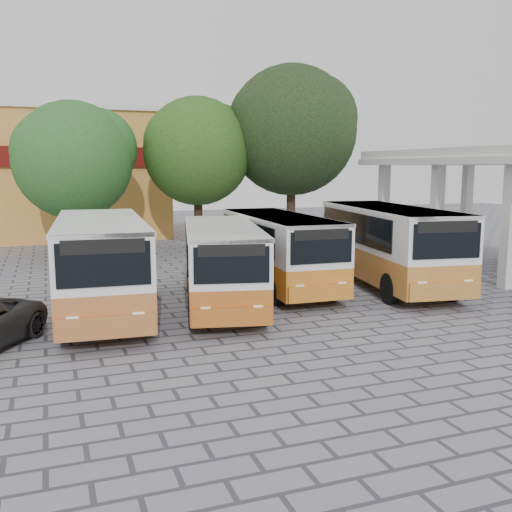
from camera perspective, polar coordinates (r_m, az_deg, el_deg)
name	(u,v)px	position (r m, az deg, el deg)	size (l,w,h in m)	color
ground	(348,318)	(17.85, 9.21, -6.14)	(90.00, 90.00, 0.00)	slate
shophouse_block	(6,174)	(41.07, -23.76, 7.53)	(20.40, 10.40, 8.30)	#CF8938
bus_far_left	(101,259)	(18.40, -15.25, -0.33)	(3.08, 8.51, 3.01)	#AE5F2A
bus_centre_left	(222,260)	(18.77, -3.44, -0.40)	(3.86, 7.90, 2.71)	#AE5316
bus_centre_right	(279,247)	(21.53, 2.31, 0.95)	(2.68, 7.87, 2.81)	#C16D19
bus_far_right	(389,241)	(22.53, 13.13, 1.48)	(3.85, 8.85, 3.08)	#B26E27
tree_left	(75,156)	(30.30, -17.68, 9.48)	(6.18, 5.88, 7.88)	black
tree_middle	(198,148)	(31.67, -5.78, 10.72)	(6.16, 5.87, 8.38)	#332214
tree_right	(293,126)	(32.73, 3.72, 12.82)	(7.60, 7.23, 10.24)	#3A291A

